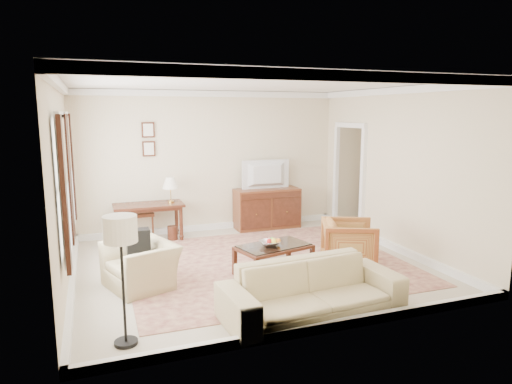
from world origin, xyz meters
TOP-DOWN VIEW (x-y plane):
  - room_shell at (0.00, 0.00)m, footprint 5.51×5.01m
  - annex_bedroom at (4.49, 1.15)m, footprint 3.00×2.70m
  - window_front at (-2.70, -0.70)m, footprint 0.12×1.56m
  - window_rear at (-2.70, 0.90)m, footprint 0.12×1.56m
  - doorway at (2.71, 1.50)m, footprint 0.10×1.12m
  - rug at (0.26, 0.00)m, footprint 4.46×3.84m
  - writing_desk at (-1.36, 2.07)m, footprint 1.32×0.66m
  - desk_chair at (-1.47, 2.42)m, footprint 0.50×0.50m
  - desk_lamp at (-0.93, 2.07)m, footprint 0.32×0.32m
  - framed_prints at (-1.26, 2.47)m, footprint 0.25×0.04m
  - sideboard at (1.15, 2.20)m, footprint 1.39×0.53m
  - tv at (1.15, 2.18)m, footprint 1.01×0.58m
  - coffee_table at (0.19, -0.53)m, footprint 1.23×0.90m
  - fruit_bowl at (0.11, -0.54)m, footprint 0.42×0.42m
  - book_a at (0.05, -0.57)m, footprint 0.28×0.05m
  - book_b at (0.42, -0.55)m, footprint 0.28×0.06m
  - striped_armchair at (1.46, -0.60)m, footprint 1.02×1.05m
  - club_armchair at (-1.78, -0.34)m, footprint 0.92×1.13m
  - backpack at (-1.79, -0.22)m, footprint 0.36×0.39m
  - sofa at (0.09, -2.02)m, footprint 2.28×0.81m
  - floor_lamp at (-2.12, -1.98)m, footprint 0.35×0.35m

SIDE VIEW (x-z plane):
  - rug at x=0.26m, z-range 0.00..0.01m
  - book_b at x=0.42m, z-range -0.01..0.37m
  - book_a at x=0.05m, z-range -0.01..0.37m
  - annex_bedroom at x=4.49m, z-range -1.11..1.79m
  - coffee_table at x=0.19m, z-range 0.12..0.59m
  - striped_armchair at x=1.46m, z-range 0.00..0.84m
  - club_armchair at x=-1.78m, z-range 0.00..0.85m
  - sideboard at x=1.15m, z-range 0.00..0.85m
  - sofa at x=0.09m, z-range 0.00..0.88m
  - fruit_bowl at x=0.11m, z-range 0.47..0.57m
  - desk_chair at x=-1.47m, z-range 0.00..1.05m
  - writing_desk at x=-1.36m, z-range 0.25..0.97m
  - backpack at x=-1.79m, z-range 0.47..0.87m
  - desk_lamp at x=-0.93m, z-range 0.72..1.22m
  - doorway at x=2.71m, z-range -0.05..2.20m
  - floor_lamp at x=-2.12m, z-range 0.46..1.88m
  - tv at x=1.15m, z-range 1.29..1.42m
  - window_front at x=-2.70m, z-range 0.65..2.45m
  - window_rear at x=-2.70m, z-range 0.65..2.45m
  - framed_prints at x=-1.26m, z-range 1.60..2.28m
  - room_shell at x=0.00m, z-range 1.02..3.93m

